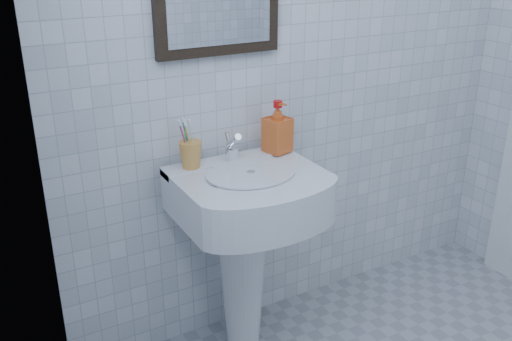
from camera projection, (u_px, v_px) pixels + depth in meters
wall_back at (305, 43)px, 2.36m from camera, size 2.20×0.02×2.50m
wall_left at (147, 217)px, 0.90m from camera, size 0.02×2.40×2.50m
washbasin at (245, 232)px, 2.27m from camera, size 0.55×0.40×0.85m
faucet at (232, 149)px, 2.23m from camera, size 0.05×0.11×0.13m
toothbrush_cup at (191, 155)px, 2.16m from camera, size 0.10×0.10×0.10m
soap_dispenser at (277, 127)px, 2.30m from camera, size 0.11×0.12×0.21m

